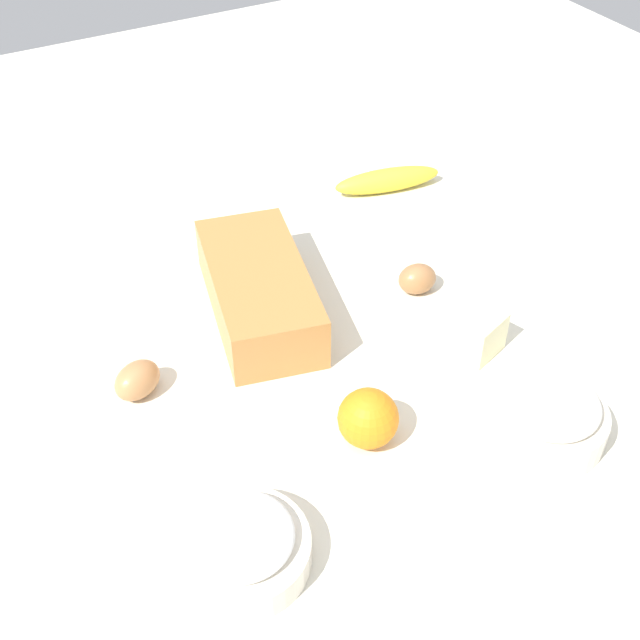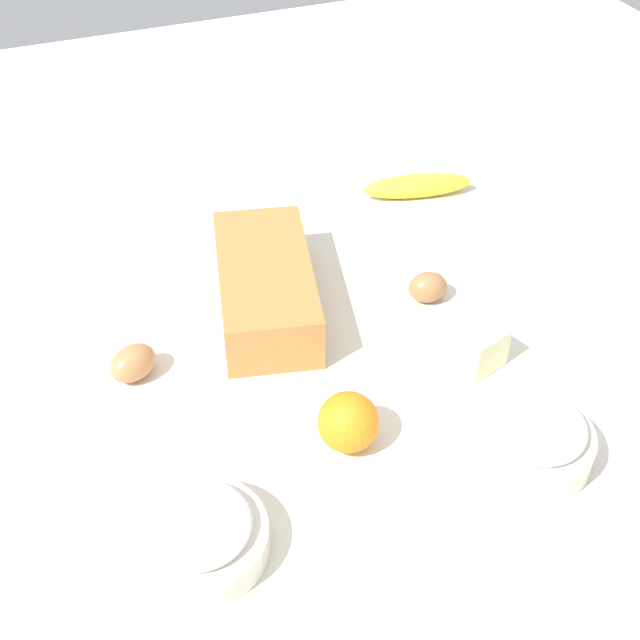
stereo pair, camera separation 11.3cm
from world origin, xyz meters
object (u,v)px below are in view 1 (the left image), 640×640
(banana, at_px, (387,180))
(loaf_pan, at_px, (259,290))
(sugar_bowl, at_px, (241,545))
(egg_near_butter, at_px, (417,279))
(orange_fruit, at_px, (368,418))
(egg_beside_bowl, at_px, (137,380))
(butter_block, at_px, (467,328))
(flour_bowl, at_px, (549,416))

(banana, bearing_deg, loaf_pan, 119.58)
(sugar_bowl, height_order, egg_near_butter, sugar_bowl)
(orange_fruit, distance_m, egg_beside_bowl, 0.30)
(loaf_pan, distance_m, orange_fruit, 0.28)
(loaf_pan, height_order, egg_beside_bowl, loaf_pan)
(egg_near_butter, xyz_separation_m, egg_beside_bowl, (-0.00, 0.43, 0.00))
(sugar_bowl, bearing_deg, egg_beside_bowl, 2.25)
(banana, distance_m, orange_fruit, 0.58)
(butter_block, distance_m, egg_near_butter, 0.13)
(banana, height_order, egg_beside_bowl, egg_beside_bowl)
(flour_bowl, relative_size, sugar_bowl, 0.97)
(butter_block, xyz_separation_m, egg_near_butter, (0.13, -0.01, -0.01))
(butter_block, height_order, egg_beside_bowl, butter_block)
(orange_fruit, bearing_deg, loaf_pan, 1.94)
(flour_bowl, relative_size, egg_near_butter, 2.48)
(banana, bearing_deg, egg_near_butter, 156.45)
(sugar_bowl, distance_m, butter_block, 0.45)
(butter_block, bearing_deg, orange_fruit, 111.59)
(sugar_bowl, xyz_separation_m, orange_fruit, (0.08, -0.21, 0.01))
(egg_beside_bowl, bearing_deg, sugar_bowl, -177.75)
(loaf_pan, xyz_separation_m, sugar_bowl, (-0.36, 0.20, -0.01))
(butter_block, bearing_deg, banana, -17.24)
(egg_near_butter, bearing_deg, banana, -23.55)
(orange_fruit, bearing_deg, banana, -34.82)
(loaf_pan, bearing_deg, sugar_bowl, 164.62)
(sugar_bowl, height_order, butter_block, sugar_bowl)
(flour_bowl, relative_size, egg_beside_bowl, 2.17)
(egg_near_butter, bearing_deg, orange_fruit, 134.65)
(banana, distance_m, egg_near_butter, 0.28)
(loaf_pan, bearing_deg, flour_bowl, -139.00)
(orange_fruit, relative_size, butter_block, 0.83)
(flour_bowl, distance_m, orange_fruit, 0.22)
(sugar_bowl, distance_m, egg_near_butter, 0.52)
(loaf_pan, height_order, orange_fruit, loaf_pan)
(butter_block, height_order, egg_near_butter, butter_block)
(flour_bowl, xyz_separation_m, banana, (0.57, -0.14, -0.02))
(sugar_bowl, relative_size, orange_fruit, 1.98)
(loaf_pan, distance_m, egg_near_butter, 0.24)
(loaf_pan, xyz_separation_m, butter_block, (-0.20, -0.22, -0.01))
(egg_beside_bowl, bearing_deg, egg_near_butter, -89.56)
(loaf_pan, distance_m, banana, 0.39)
(orange_fruit, distance_m, egg_near_butter, 0.30)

